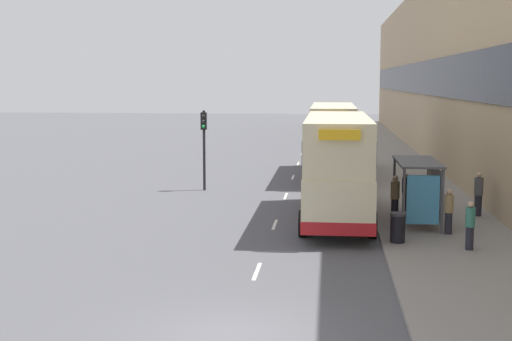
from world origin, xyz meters
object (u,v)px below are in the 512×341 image
Objects in this scene: car_0 at (331,136)px; litter_bin at (398,227)px; pedestrian_4 at (470,225)px; double_decker_bus_ahead at (333,139)px; traffic_light_far_kerb at (204,136)px; pedestrian_2 at (479,193)px; pedestrian_3 at (406,192)px; double_decker_bus_near at (337,166)px; bus_shelter at (422,181)px; pedestrian_1 at (449,211)px; pedestrian_at_shelter at (395,197)px.

car_0 is 39.10m from litter_bin.
pedestrian_4 is 2.46m from litter_bin.
car_0 is 2.68× the size of pedestrian_4.
double_decker_bus_ahead is 2.74× the size of traffic_light_far_kerb.
pedestrian_2 is 3.02m from pedestrian_3.
double_decker_bus_near is 10.06× the size of litter_bin.
bus_shelter is at bearing -40.71° from traffic_light_far_kerb.
pedestrian_1 is 0.40× the size of traffic_light_far_kerb.
double_decker_bus_near and double_decker_bus_ahead have the same top height.
double_decker_bus_ahead is 6.22× the size of pedestrian_2.
double_decker_bus_ahead reaches higher than pedestrian_1.
double_decker_bus_near is at bearing 144.98° from pedestrian_1.
double_decker_bus_near reaches higher than pedestrian_at_shelter.
pedestrian_3 is (0.64, 2.10, -0.08)m from pedestrian_at_shelter.
pedestrian_4 is at bearing -50.69° from double_decker_bus_near.
pedestrian_2 is at bearing 64.14° from pedestrian_1.
pedestrian_2 is (6.01, -12.84, -1.20)m from double_decker_bus_ahead.
pedestrian_at_shelter reaches higher than pedestrian_1.
pedestrian_2 is at bearing 54.58° from litter_bin.
bus_shelter is at bearing 69.38° from litter_bin.
pedestrian_at_shelter is 1.10× the size of pedestrian_3.
double_decker_bus_ahead is at bearing 115.08° from pedestrian_2.
pedestrian_1 reaches higher than car_0.
traffic_light_far_kerb is (-10.17, 8.75, 0.98)m from bus_shelter.
pedestrian_1 is 4.16m from pedestrian_2.
double_decker_bus_ahead reaches higher than pedestrian_4.
pedestrian_2 is 0.44× the size of traffic_light_far_kerb.
pedestrian_2 is at bearing -64.92° from double_decker_bus_ahead.
pedestrian_1 reaches higher than pedestrian_3.
double_decker_bus_near is 6.44× the size of pedestrian_4.
pedestrian_1 is at bearing -64.88° from bus_shelter.
bus_shelter is at bearing -40.81° from pedestrian_at_shelter.
pedestrian_1 reaches higher than pedestrian_4.
bus_shelter is at bearing -20.13° from double_decker_bus_near.
pedestrian_3 is at bearing 103.39° from pedestrian_1.
double_decker_bus_ahead is at bearing 96.90° from litter_bin.
double_decker_bus_ahead is at bearing 103.25° from pedestrian_4.
traffic_light_far_kerb is (-6.88, 7.54, 0.57)m from double_decker_bus_near.
traffic_light_far_kerb is at bearing -103.99° from car_0.
pedestrian_2 reaches higher than litter_bin.
traffic_light_far_kerb is at bearing 139.30° from pedestrian_at_shelter.
pedestrian_4 is at bearing -83.24° from pedestrian_1.
pedestrian_4 reaches higher than litter_bin.
double_decker_bus_ahead is 14.38m from pedestrian_at_shelter.
double_decker_bus_near is at bearing -89.77° from car_0.
traffic_light_far_kerb is at bearing 139.29° from bus_shelter.
double_decker_bus_ahead is 19.63m from pedestrian_4.
double_decker_bus_near is at bearing 129.31° from pedestrian_4.
pedestrian_1 is at bearing -35.02° from double_decker_bus_near.
bus_shelter is 4.35m from pedestrian_4.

